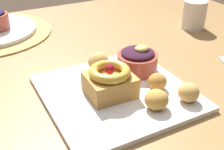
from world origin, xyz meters
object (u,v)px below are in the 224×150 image
berry_ramekin (137,60)px  fritter_extra (98,62)px  front_plate (116,93)px  cake_slice (110,81)px  fritter_front (156,99)px  coffee_mug (194,15)px  fritter_middle (157,82)px  fritter_back (189,92)px

berry_ramekin → fritter_extra: bearing=149.8°
front_plate → fritter_extra: size_ratio=5.96×
berry_ramekin → cake_slice: bearing=-150.7°
berry_ramekin → fritter_front: berry_ramekin is taller
cake_slice → coffee_mug: bearing=28.6°
berry_ramekin → coffee_mug: 0.38m
fritter_front → coffee_mug: bearing=40.5°
fritter_middle → berry_ramekin: bearing=86.3°
fritter_middle → front_plate: bearing=156.2°
front_plate → fritter_extra: fritter_extra is taller
berry_ramekin → fritter_front: bearing=-108.3°
fritter_back → cake_slice: bearing=143.0°
front_plate → berry_ramekin: (0.09, 0.05, 0.03)m
berry_ramekin → fritter_extra: size_ratio=1.90×
fritter_extra → coffee_mug: bearing=18.0°
fritter_back → berry_ramekin: bearing=98.6°
front_plate → fritter_front: (0.04, -0.09, 0.03)m
front_plate → fritter_front: fritter_front is taller
fritter_middle → fritter_extra: (-0.07, 0.14, 0.00)m
cake_slice → fritter_extra: (0.02, 0.11, -0.01)m
cake_slice → fritter_back: 0.16m
fritter_extra → fritter_front: bearing=-80.5°
fritter_middle → coffee_mug: coffee_mug is taller
cake_slice → coffee_mug: coffee_mug is taller
fritter_back → fritter_extra: bearing=117.2°
fritter_front → fritter_back: same height
front_plate → coffee_mug: coffee_mug is taller
cake_slice → fritter_back: (0.13, -0.10, -0.01)m
fritter_front → fritter_extra: fritter_extra is taller
fritter_middle → coffee_mug: size_ratio=0.43×
berry_ramekin → front_plate: bearing=-148.0°
front_plate → fritter_front: 0.10m
fritter_middle → cake_slice: bearing=162.8°
fritter_front → fritter_extra: (-0.03, 0.19, 0.00)m
fritter_back → coffee_mug: coffee_mug is taller
fritter_front → fritter_extra: 0.19m
coffee_mug → fritter_middle: bearing=-141.5°
coffee_mug → fritter_back: bearing=-132.8°
cake_slice → fritter_back: size_ratio=2.24×
cake_slice → fritter_middle: bearing=-17.2°
front_plate → berry_ramekin: berry_ramekin is taller
fritter_front → fritter_middle: size_ratio=1.18×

